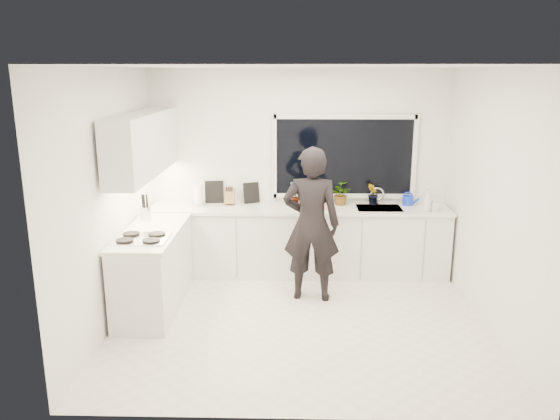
{
  "coord_description": "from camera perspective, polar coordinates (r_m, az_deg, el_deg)",
  "views": [
    {
      "loc": [
        -0.07,
        -5.5,
        2.65
      ],
      "look_at": [
        -0.22,
        0.4,
        1.15
      ],
      "focal_mm": 35.0,
      "sensor_mm": 36.0,
      "label": 1
    }
  ],
  "objects": [
    {
      "name": "stovetop",
      "position": [
        5.99,
        -14.31,
        -2.85
      ],
      "size": [
        0.56,
        0.48,
        0.03
      ],
      "primitive_type": "cube",
      "color": "black",
      "rests_on": "countertop_left"
    },
    {
      "name": "countertop_back",
      "position": [
        7.16,
        1.98,
        0.1
      ],
      "size": [
        3.94,
        0.62,
        0.04
      ],
      "primitive_type": "cube",
      "color": "silver",
      "rests_on": "base_cabinets_back"
    },
    {
      "name": "wall_back",
      "position": [
        7.38,
        1.99,
        4.1
      ],
      "size": [
        4.0,
        0.02,
        2.7
      ],
      "primitive_type": "cube",
      "color": "white",
      "rests_on": "ground"
    },
    {
      "name": "pizza_tray",
      "position": [
        7.14,
        3.19,
        0.33
      ],
      "size": [
        0.49,
        0.37,
        0.03
      ],
      "primitive_type": "cube",
      "rotation": [
        0.0,
        0.0,
        0.05
      ],
      "color": "#BCBCC1",
      "rests_on": "countertop_back"
    },
    {
      "name": "knife_block",
      "position": [
        7.33,
        -5.28,
        1.42
      ],
      "size": [
        0.13,
        0.1,
        0.22
      ],
      "primitive_type": "cube",
      "rotation": [
        0.0,
        0.0,
        0.01
      ],
      "color": "olive",
      "rests_on": "countertop_back"
    },
    {
      "name": "wall_right",
      "position": [
        6.03,
        21.62,
        0.77
      ],
      "size": [
        0.02,
        3.5,
        2.7
      ],
      "primitive_type": "cube",
      "color": "white",
      "rests_on": "ground"
    },
    {
      "name": "utensil_crock",
      "position": [
        6.75,
        -13.86,
        -0.31
      ],
      "size": [
        0.16,
        0.16,
        0.16
      ],
      "primitive_type": "cylinder",
      "rotation": [
        0.0,
        0.0,
        0.26
      ],
      "color": "silver",
      "rests_on": "countertop_left"
    },
    {
      "name": "upper_cabinets",
      "position": [
        6.49,
        -14.02,
        6.75
      ],
      "size": [
        0.34,
        2.1,
        0.7
      ],
      "primitive_type": "cube",
      "color": "white",
      "rests_on": "wall_left"
    },
    {
      "name": "watering_can",
      "position": [
        7.46,
        13.19,
        0.98
      ],
      "size": [
        0.18,
        0.18,
        0.13
      ],
      "primitive_type": "cylinder",
      "rotation": [
        0.0,
        0.0,
        -0.41
      ],
      "color": "#1633D2",
      "rests_on": "countertop_back"
    },
    {
      "name": "wall_left",
      "position": [
        5.98,
        -17.51,
        1.02
      ],
      "size": [
        0.02,
        3.5,
        2.7
      ],
      "primitive_type": "cube",
      "color": "white",
      "rests_on": "ground"
    },
    {
      "name": "herb_plants",
      "position": [
        7.31,
        5.63,
        1.71
      ],
      "size": [
        1.21,
        0.35,
        0.34
      ],
      "color": "#26662D",
      "rests_on": "countertop_back"
    },
    {
      "name": "person",
      "position": [
        6.38,
        3.28,
        -1.52
      ],
      "size": [
        0.71,
        0.51,
        1.84
      ],
      "primitive_type": "imported",
      "rotation": [
        0.0,
        0.0,
        3.03
      ],
      "color": "black",
      "rests_on": "floor"
    },
    {
      "name": "window",
      "position": [
        7.34,
        6.71,
        5.54
      ],
      "size": [
        1.8,
        0.02,
        1.0
      ],
      "primitive_type": "cube",
      "color": "black",
      "rests_on": "wall_back"
    },
    {
      "name": "base_cabinets_back",
      "position": [
        7.3,
        1.95,
        -3.38
      ],
      "size": [
        3.92,
        0.58,
        0.88
      ],
      "primitive_type": "cube",
      "color": "white",
      "rests_on": "floor"
    },
    {
      "name": "picture_frame_large",
      "position": [
        7.39,
        -3.01,
        1.81
      ],
      "size": [
        0.21,
        0.11,
        0.28
      ],
      "primitive_type": "cube",
      "rotation": [
        0.0,
        0.0,
        0.42
      ],
      "color": "black",
      "rests_on": "countertop_back"
    },
    {
      "name": "countertop_left",
      "position": [
        6.32,
        -13.28,
        -2.23
      ],
      "size": [
        0.62,
        1.6,
        0.04
      ],
      "primitive_type": "cube",
      "color": "silver",
      "rests_on": "base_cabinets_left"
    },
    {
      "name": "pizza",
      "position": [
        7.13,
        3.2,
        0.46
      ],
      "size": [
        0.45,
        0.33,
        0.01
      ],
      "primitive_type": "cube",
      "rotation": [
        0.0,
        0.0,
        0.05
      ],
      "color": "#D3441C",
      "rests_on": "pizza_tray"
    },
    {
      "name": "paper_towel_roll",
      "position": [
        7.34,
        -8.5,
        1.51
      ],
      "size": [
        0.12,
        0.12,
        0.26
      ],
      "primitive_type": "cylinder",
      "rotation": [
        0.0,
        0.0,
        -0.1
      ],
      "color": "white",
      "rests_on": "countertop_back"
    },
    {
      "name": "picture_frame_small",
      "position": [
        7.44,
        -6.88,
        1.9
      ],
      "size": [
        0.25,
        0.04,
        0.3
      ],
      "primitive_type": "cube",
      "rotation": [
        0.0,
        0.0,
        0.1
      ],
      "color": "black",
      "rests_on": "countertop_back"
    },
    {
      "name": "base_cabinets_left",
      "position": [
        6.46,
        -13.04,
        -6.15
      ],
      "size": [
        0.58,
        1.6,
        0.88
      ],
      "primitive_type": "cube",
      "color": "white",
      "rests_on": "floor"
    },
    {
      "name": "faucet",
      "position": [
        7.42,
        10.11,
        1.42
      ],
      "size": [
        0.03,
        0.03,
        0.22
      ],
      "primitive_type": "cylinder",
      "color": "silver",
      "rests_on": "countertop_back"
    },
    {
      "name": "floor",
      "position": [
        6.11,
        2.02,
        -11.55
      ],
      "size": [
        4.0,
        3.5,
        0.02
      ],
      "primitive_type": "cube",
      "color": "beige",
      "rests_on": "ground"
    },
    {
      "name": "soap_bottles",
      "position": [
        7.2,
        15.33,
        0.96
      ],
      "size": [
        0.21,
        0.15,
        0.3
      ],
      "color": "#D8BF66",
      "rests_on": "countertop_back"
    },
    {
      "name": "sink",
      "position": [
        7.27,
        10.28,
        -0.16
      ],
      "size": [
        0.58,
        0.42,
        0.14
      ],
      "primitive_type": "cube",
      "color": "silver",
      "rests_on": "countertop_back"
    },
    {
      "name": "ceiling",
      "position": [
        5.5,
        2.28,
        14.86
      ],
      "size": [
        4.0,
        3.5,
        0.02
      ],
      "primitive_type": "cube",
      "color": "white",
      "rests_on": "wall_back"
    }
  ]
}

